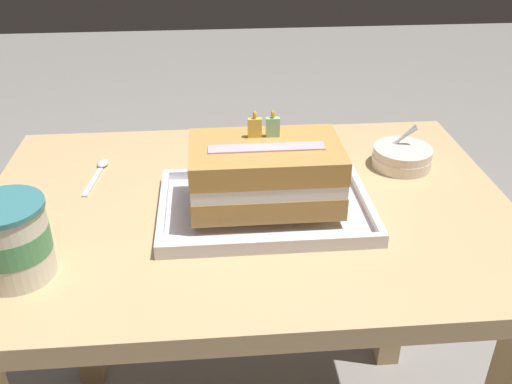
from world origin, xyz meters
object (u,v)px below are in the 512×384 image
foil_tray (265,208)px  ice_cream_tub (11,240)px  bowl_stack (402,157)px  serving_spoon_near_tray (100,169)px  birthday_cake (265,173)px

foil_tray → ice_cream_tub: ice_cream_tub is taller
ice_cream_tub → bowl_stack: bearing=23.4°
bowl_stack → serving_spoon_near_tray: (-0.59, 0.03, -0.02)m
ice_cream_tub → serving_spoon_near_tray: (0.07, 0.31, -0.06)m
birthday_cake → ice_cream_tub: birthday_cake is taller
foil_tray → bowl_stack: (0.29, 0.15, 0.01)m
birthday_cake → ice_cream_tub: size_ratio=2.09×
foil_tray → ice_cream_tub: size_ratio=3.03×
serving_spoon_near_tray → foil_tray: bearing=-29.7°
ice_cream_tub → serving_spoon_near_tray: ice_cream_tub is taller
birthday_cake → ice_cream_tub: (-0.37, -0.14, -0.02)m
birthday_cake → serving_spoon_near_tray: bearing=150.3°
bowl_stack → ice_cream_tub: (-0.66, -0.29, 0.04)m
serving_spoon_near_tray → birthday_cake: bearing=-29.7°
foil_tray → bowl_stack: size_ratio=3.09×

